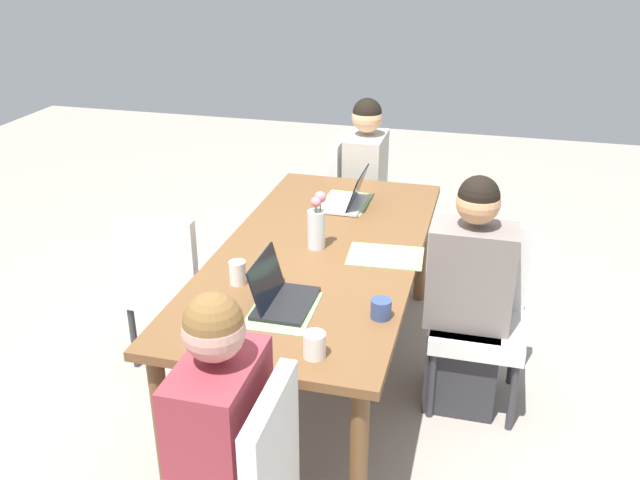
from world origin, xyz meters
TOP-DOWN VIEW (x-y plane):
  - ground_plane at (0.00, 0.00)m, footprint 10.00×10.00m
  - dining_table at (0.00, 0.00)m, footprint 2.12×0.97m
  - chair_head_left_left_near at (-1.42, -0.11)m, footprint 0.44×0.44m
  - person_head_left_left_near at (-1.36, -0.04)m, footprint 0.40×0.36m
  - chair_far_left_mid at (-0.08, 0.79)m, footprint 0.44×0.44m
  - person_far_left_mid at (-0.00, 0.73)m, footprint 0.36×0.40m
  - person_head_right_left_far at (1.30, 0.00)m, footprint 0.40×0.36m
  - chair_near_right_near at (0.05, -0.81)m, footprint 0.44×0.44m
  - flower_vase at (-0.02, -0.02)m, footprint 0.09×0.09m
  - placemat_head_left_left_near at (-0.64, -0.02)m, footprint 0.37×0.27m
  - placemat_far_left_mid at (-0.00, 0.33)m, footprint 0.28×0.38m
  - placemat_head_right_left_far at (0.61, 0.00)m, footprint 0.37×0.27m
  - laptop_head_left_left_near at (-0.60, 0.01)m, footprint 0.32×0.22m
  - laptop_head_right_left_far at (0.57, -0.02)m, footprint 0.32×0.22m
  - coffee_mug_near_left at (0.91, 0.21)m, footprint 0.08×0.08m
  - coffee_mug_near_right at (0.57, 0.40)m, footprint 0.08×0.08m
  - coffee_mug_centre_left at (0.44, -0.26)m, footprint 0.07×0.07m

SIDE VIEW (x-z plane):
  - ground_plane at x=0.00m, z-range 0.00..0.00m
  - chair_head_left_left_near at x=-1.42m, z-range 0.05..0.95m
  - chair_far_left_mid at x=-0.08m, z-range 0.05..0.95m
  - chair_near_right_near at x=0.05m, z-range 0.05..0.95m
  - person_head_left_left_near at x=-1.36m, z-range -0.07..1.12m
  - person_far_left_mid at x=0.00m, z-range -0.07..1.12m
  - person_head_right_left_far at x=1.30m, z-range -0.07..1.12m
  - dining_table at x=0.00m, z-range 0.30..1.05m
  - placemat_head_left_left_near at x=-0.64m, z-range 0.75..0.75m
  - placemat_far_left_mid at x=0.00m, z-range 0.75..0.75m
  - placemat_head_right_left_far at x=0.61m, z-range 0.75..0.75m
  - coffee_mug_near_right at x=0.57m, z-range 0.75..0.83m
  - laptop_head_left_left_near at x=-0.60m, z-range 0.69..0.90m
  - laptop_head_right_left_far at x=0.57m, z-range 0.69..0.90m
  - coffee_mug_near_left at x=0.91m, z-range 0.75..0.85m
  - coffee_mug_centre_left at x=0.44m, z-range 0.75..0.86m
  - flower_vase at x=-0.02m, z-range 0.74..1.03m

